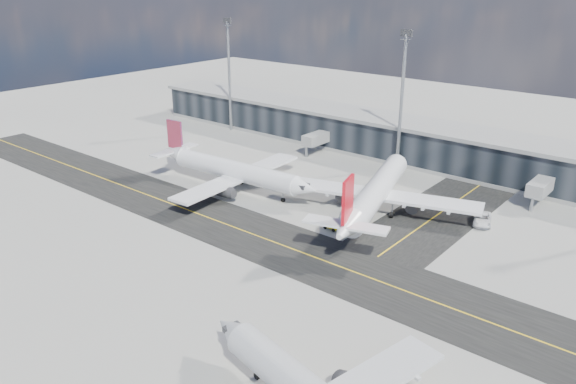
# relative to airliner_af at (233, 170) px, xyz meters

# --- Properties ---
(ground) EXTENTS (300.00, 300.00, 0.00)m
(ground) POSITION_rel_airliner_af_xyz_m (18.46, -16.82, -3.74)
(ground) COLOR gray
(ground) RESTS_ON ground
(taxiway_lanes) EXTENTS (180.00, 63.00, 0.03)m
(taxiway_lanes) POSITION_rel_airliner_af_xyz_m (22.38, -6.08, -3.73)
(taxiway_lanes) COLOR black
(taxiway_lanes) RESTS_ON ground
(terminal_concourse) EXTENTS (152.00, 19.80, 8.80)m
(terminal_concourse) POSITION_rel_airliner_af_xyz_m (18.50, 38.11, 0.35)
(terminal_concourse) COLOR black
(terminal_concourse) RESTS_ON ground
(floodlight_masts) EXTENTS (102.50, 0.70, 28.90)m
(floodlight_masts) POSITION_rel_airliner_af_xyz_m (18.46, 31.18, 11.87)
(floodlight_masts) COLOR gray
(floodlight_masts) RESTS_ON ground
(airliner_af) EXTENTS (38.18, 32.54, 11.31)m
(airliner_af) POSITION_rel_airliner_af_xyz_m (0.00, 0.00, 0.00)
(airliner_af) COLOR white
(airliner_af) RESTS_ON ground
(airliner_redtail) EXTENTS (35.35, 41.02, 12.37)m
(airliner_redtail) POSITION_rel_airliner_af_xyz_m (27.82, 6.56, 0.35)
(airliner_redtail) COLOR white
(airliner_redtail) RESTS_ON ground
(baggage_tug) EXTENTS (2.64, 1.45, 1.61)m
(baggage_tug) POSITION_rel_airliner_af_xyz_m (25.84, -3.26, -2.93)
(baggage_tug) COLOR yellow
(baggage_tug) RESTS_ON ground
(service_van) EXTENTS (4.78, 6.76, 1.71)m
(service_van) POSITION_rel_airliner_af_xyz_m (43.85, 14.49, -2.88)
(service_van) COLOR white
(service_van) RESTS_ON ground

